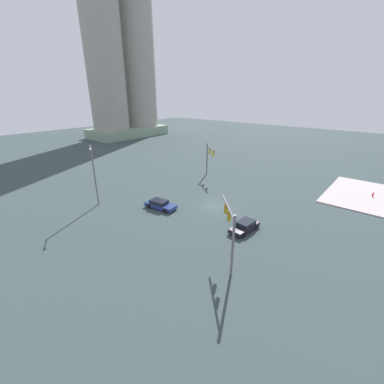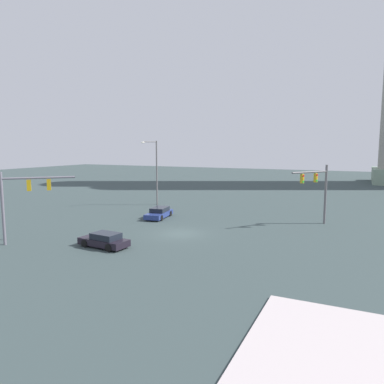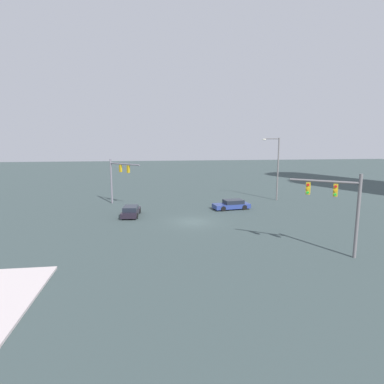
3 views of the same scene
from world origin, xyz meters
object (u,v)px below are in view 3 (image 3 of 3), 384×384
at_px(traffic_signal_near_corner, 341,202).
at_px(traffic_signal_opposite_side, 118,174).
at_px(streetlamp_curved_arm, 276,165).
at_px(sedan_car_waiting_far, 232,205).
at_px(sedan_car_approaching, 131,211).

height_order(traffic_signal_near_corner, traffic_signal_opposite_side, traffic_signal_near_corner).
distance_m(streetlamp_curved_arm, sedan_car_waiting_far, 10.46).
bearing_deg(sedan_car_waiting_far, streetlamp_curved_arm, -155.01).
distance_m(streetlamp_curved_arm, sedan_car_approaching, 22.16).
bearing_deg(traffic_signal_near_corner, streetlamp_curved_arm, -65.02).
xyz_separation_m(streetlamp_curved_arm, sedan_car_approaching, (7.30, -20.40, -4.62)).
bearing_deg(traffic_signal_opposite_side, traffic_signal_near_corner, -3.32).
bearing_deg(streetlamp_curved_arm, traffic_signal_opposite_side, 30.87).
distance_m(traffic_signal_near_corner, traffic_signal_opposite_side, 28.59).
height_order(sedan_car_approaching, sedan_car_waiting_far, same).
bearing_deg(sedan_car_approaching, traffic_signal_opposite_side, 21.19).
relative_size(traffic_signal_near_corner, streetlamp_curved_arm, 0.70).
height_order(traffic_signal_near_corner, sedan_car_waiting_far, traffic_signal_near_corner).
bearing_deg(sedan_car_waiting_far, traffic_signal_opposite_side, -26.74).
bearing_deg(traffic_signal_near_corner, sedan_car_waiting_far, -42.09).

